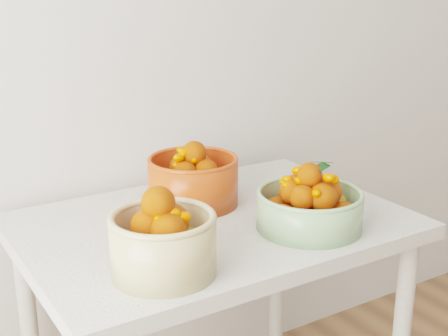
{
  "coord_description": "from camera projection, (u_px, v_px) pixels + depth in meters",
  "views": [
    {
      "loc": [
        -1.15,
        0.28,
        1.38
      ],
      "look_at": [
        -0.39,
        1.51,
        0.92
      ],
      "focal_mm": 50.0,
      "sensor_mm": 36.0,
      "label": 1
    }
  ],
  "objects": [
    {
      "name": "table",
      "position": [
        214.0,
        252.0,
        1.69
      ],
      "size": [
        1.0,
        0.7,
        0.75
      ],
      "color": "silver",
      "rests_on": "ground"
    },
    {
      "name": "bowl_cream",
      "position": [
        163.0,
        241.0,
        1.34
      ],
      "size": [
        0.29,
        0.29,
        0.2
      ],
      "rotation": [
        0.0,
        0.0,
        0.26
      ],
      "color": "#CDB57E",
      "rests_on": "table"
    },
    {
      "name": "bowl_green",
      "position": [
        309.0,
        206.0,
        1.59
      ],
      "size": [
        0.28,
        0.28,
        0.18
      ],
      "rotation": [
        0.0,
        0.0,
        0.04
      ],
      "color": "#8FBB84",
      "rests_on": "table"
    },
    {
      "name": "bowl_orange",
      "position": [
        193.0,
        180.0,
        1.75
      ],
      "size": [
        0.27,
        0.27,
        0.18
      ],
      "rotation": [
        0.0,
        0.0,
        0.05
      ],
      "color": "red",
      "rests_on": "table"
    }
  ]
}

